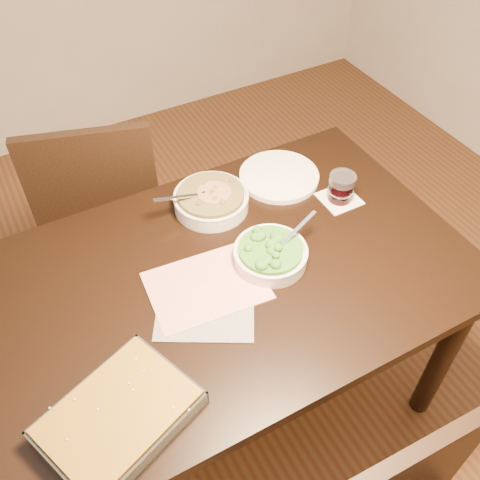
# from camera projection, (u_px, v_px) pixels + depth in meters

# --- Properties ---
(ground) EXTENTS (4.00, 4.00, 0.00)m
(ground) POSITION_uv_depth(u_px,v_px,m) (231.00, 397.00, 2.08)
(ground) COLOR #4C2715
(ground) RESTS_ON ground
(table) EXTENTS (1.40, 0.90, 0.75)m
(table) POSITION_uv_depth(u_px,v_px,m) (229.00, 293.00, 1.60)
(table) COLOR black
(table) RESTS_ON ground
(magazine_a) EXTENTS (0.34, 0.26, 0.01)m
(magazine_a) POSITION_uv_depth(u_px,v_px,m) (206.00, 286.00, 1.50)
(magazine_a) COLOR #C5383E
(magazine_a) RESTS_ON table
(magazine_b) EXTENTS (0.32, 0.29, 0.00)m
(magazine_b) POSITION_uv_depth(u_px,v_px,m) (205.00, 313.00, 1.43)
(magazine_b) COLOR #27262E
(magazine_b) RESTS_ON table
(coaster) EXTENTS (0.12, 0.12, 0.00)m
(coaster) POSITION_uv_depth(u_px,v_px,m) (339.00, 199.00, 1.75)
(coaster) COLOR white
(coaster) RESTS_ON table
(stew_bowl) EXTENTS (0.27, 0.24, 0.09)m
(stew_bowl) POSITION_uv_depth(u_px,v_px,m) (211.00, 200.00, 1.70)
(stew_bowl) COLOR white
(stew_bowl) RESTS_ON table
(broccoli_bowl) EXTENTS (0.24, 0.22, 0.09)m
(broccoli_bowl) POSITION_uv_depth(u_px,v_px,m) (271.00, 254.00, 1.54)
(broccoli_bowl) COLOR white
(broccoli_bowl) RESTS_ON table
(baking_dish) EXTENTS (0.40, 0.35, 0.06)m
(baking_dish) POSITION_uv_depth(u_px,v_px,m) (119.00, 417.00, 1.20)
(baking_dish) COLOR silver
(baking_dish) RESTS_ON table
(wine_tumbler) EXTENTS (0.09, 0.09, 0.09)m
(wine_tumbler) POSITION_uv_depth(u_px,v_px,m) (341.00, 187.00, 1.71)
(wine_tumbler) COLOR black
(wine_tumbler) RESTS_ON coaster
(dinner_plate) EXTENTS (0.27, 0.27, 0.02)m
(dinner_plate) POSITION_uv_depth(u_px,v_px,m) (279.00, 176.00, 1.82)
(dinner_plate) COLOR white
(dinner_plate) RESTS_ON table
(chair_far) EXTENTS (0.55, 0.55, 0.94)m
(chair_far) POSITION_uv_depth(u_px,v_px,m) (102.00, 205.00, 2.06)
(chair_far) COLOR black
(chair_far) RESTS_ON ground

